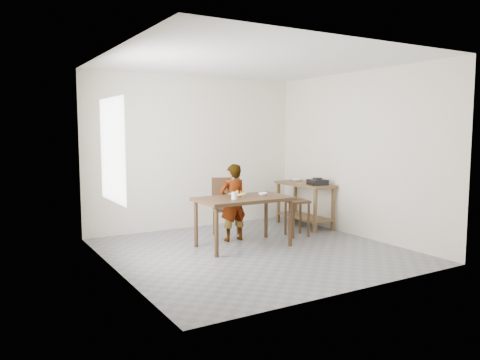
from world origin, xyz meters
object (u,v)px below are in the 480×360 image
dining_chair (227,208)px  stool (297,218)px  child (233,203)px  dining_table (243,222)px  prep_counter (305,205)px

dining_chair → stool: bearing=-2.3°
child → stool: (1.07, -0.26, -0.31)m
dining_table → prep_counter: prep_counter is taller
prep_counter → stool: (-0.59, -0.55, -0.10)m
dining_table → stool: bearing=7.5°
prep_counter → dining_chair: size_ratio=1.24×
child → dining_chair: size_ratio=1.26×
child → dining_chair: 0.27m
prep_counter → dining_chair: dining_chair is taller
child → stool: size_ratio=2.03×
dining_table → dining_chair: dining_chair is taller
prep_counter → stool: prep_counter is taller
child → stool: 1.15m
dining_table → stool: 1.14m
dining_table → child: 0.47m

